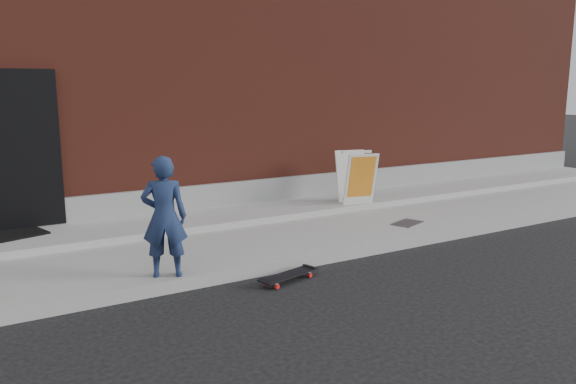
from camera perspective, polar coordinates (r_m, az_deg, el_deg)
ground at (r=7.06m, az=-0.41°, el=-8.17°), size 80.00×80.00×0.00m
sidewalk at (r=8.32m, az=-5.61°, el=-4.76°), size 20.00×3.00×0.15m
apron at (r=9.09m, az=-8.02°, el=-2.67°), size 20.00×1.20×0.10m
building at (r=13.21m, az=-16.10°, el=11.21°), size 20.00×8.10×5.00m
child at (r=6.45m, az=-12.46°, el=-2.48°), size 0.59×0.50×1.39m
skateboard at (r=6.74m, az=0.08°, el=-8.46°), size 0.82×0.40×0.09m
pizza_sign at (r=9.92m, az=6.98°, el=1.52°), size 0.69×0.77×0.93m
doormat at (r=8.72m, az=-26.71°, el=-3.86°), size 1.09×0.97×0.03m
utility_plate at (r=9.07m, az=12.05°, el=-3.11°), size 0.59×0.48×0.02m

